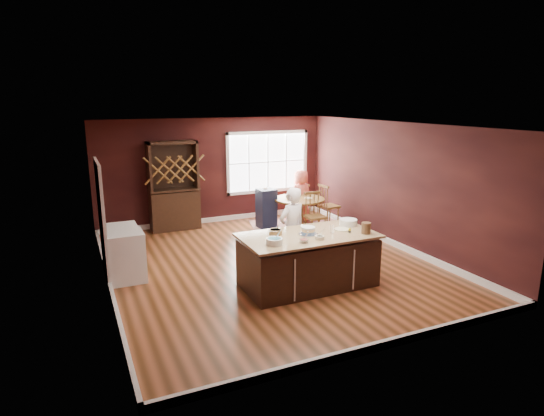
{
  "coord_description": "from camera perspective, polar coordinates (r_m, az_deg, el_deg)",
  "views": [
    {
      "loc": [
        -3.4,
        -7.73,
        3.18
      ],
      "look_at": [
        0.2,
        0.29,
        1.05
      ],
      "focal_mm": 30.0,
      "sensor_mm": 36.0,
      "label": 1
    }
  ],
  "objects": [
    {
      "name": "bowl_pink",
      "position": [
        7.33,
        4.02,
        -4.15
      ],
      "size": [
        0.15,
        0.15,
        0.06
      ],
      "primitive_type": "cylinder",
      "color": "silver",
      "rests_on": "kitchen_island"
    },
    {
      "name": "washer",
      "position": [
        8.49,
        -17.83,
        -5.82
      ],
      "size": [
        0.62,
        0.6,
        0.9
      ],
      "primitive_type": "cube",
      "color": "white",
      "rests_on": "ground"
    },
    {
      "name": "dining_table",
      "position": [
        11.38,
        3.44,
        0.16
      ],
      "size": [
        1.26,
        1.26,
        0.75
      ],
      "color": "brown",
      "rests_on": "ground"
    },
    {
      "name": "rug",
      "position": [
        11.52,
        3.4,
        -2.4
      ],
      "size": [
        2.65,
        2.25,
        0.01
      ],
      "primitive_type": "cube",
      "rotation": [
        0.0,
        0.0,
        -0.22
      ],
      "color": "brown",
      "rests_on": "ground"
    },
    {
      "name": "dryer",
      "position": [
        9.11,
        -18.3,
        -4.68
      ],
      "size": [
        0.59,
        0.57,
        0.86
      ],
      "primitive_type": "cube",
      "color": "white",
      "rests_on": "ground"
    },
    {
      "name": "window",
      "position": [
        12.34,
        -0.55,
        5.8
      ],
      "size": [
        2.36,
        0.1,
        1.66
      ],
      "primitive_type": null,
      "color": "white",
      "rests_on": "room_shell"
    },
    {
      "name": "drinking_glass",
      "position": [
        7.89,
        7.52,
        -2.63
      ],
      "size": [
        0.07,
        0.07,
        0.13
      ],
      "primitive_type": "cylinder",
      "color": "#CDEAF3",
      "rests_on": "kitchen_island"
    },
    {
      "name": "bowl_yellow",
      "position": [
        7.74,
        0.44,
        -3.03
      ],
      "size": [
        0.23,
        0.23,
        0.09
      ],
      "primitive_type": "cylinder",
      "color": "brown",
      "rests_on": "kitchen_island"
    },
    {
      "name": "room_shell",
      "position": [
        8.64,
        -0.43,
        1.4
      ],
      "size": [
        7.0,
        7.0,
        7.0
      ],
      "color": "brown",
      "rests_on": "ground"
    },
    {
      "name": "layer_cake",
      "position": [
        7.75,
        4.54,
        -2.85
      ],
      "size": [
        0.33,
        0.33,
        0.13
      ],
      "primitive_type": null,
      "color": "silver",
      "rests_on": "kitchen_island"
    },
    {
      "name": "toy_figurine",
      "position": [
        7.95,
        9.71,
        -2.76
      ],
      "size": [
        0.05,
        0.05,
        0.08
      ],
      "primitive_type": null,
      "color": "gold",
      "rests_on": "kitchen_island"
    },
    {
      "name": "chair_south",
      "position": [
        10.65,
        5.48,
        -0.84
      ],
      "size": [
        0.46,
        0.44,
        1.06
      ],
      "primitive_type": null,
      "rotation": [
        0.0,
        0.0,
        -0.04
      ],
      "color": "brown",
      "rests_on": "ground"
    },
    {
      "name": "white_tub",
      "position": [
        8.41,
        9.55,
        -1.77
      ],
      "size": [
        0.32,
        0.32,
        0.11
      ],
      "primitive_type": "cylinder",
      "color": "white",
      "rests_on": "kitchen_island"
    },
    {
      "name": "bowl_olive",
      "position": [
        7.52,
        6.0,
        -3.71
      ],
      "size": [
        0.16,
        0.16,
        0.06
      ],
      "primitive_type": "cylinder",
      "color": "beige",
      "rests_on": "kitchen_island"
    },
    {
      "name": "chair_north",
      "position": [
        12.25,
        3.47,
        0.85
      ],
      "size": [
        0.47,
        0.46,
        0.95
      ],
      "primitive_type": null,
      "rotation": [
        0.0,
        0.0,
        3.37
      ],
      "color": "brown",
      "rests_on": "ground"
    },
    {
      "name": "baker",
      "position": [
        8.48,
        2.5,
        -2.7
      ],
      "size": [
        0.66,
        0.51,
        1.6
      ],
      "primitive_type": "imported",
      "rotation": [
        0.0,
        0.0,
        3.38
      ],
      "color": "silver",
      "rests_on": "ground"
    },
    {
      "name": "seated_woman",
      "position": [
        11.93,
        3.66,
        1.54
      ],
      "size": [
        0.75,
        0.56,
        1.37
      ],
      "primitive_type": "imported",
      "rotation": [
        0.0,
        0.0,
        3.34
      ],
      "color": "#EC6756",
      "rests_on": "ground"
    },
    {
      "name": "chair_east",
      "position": [
        11.71,
        7.17,
        0.46
      ],
      "size": [
        0.47,
        0.49,
        1.07
      ],
      "primitive_type": null,
      "rotation": [
        0.0,
        0.0,
        1.68
      ],
      "color": "#9C653D",
      "rests_on": "ground"
    },
    {
      "name": "bowl_blue",
      "position": [
        7.21,
        0.3,
        -4.21
      ],
      "size": [
        0.27,
        0.27,
        0.1
      ],
      "primitive_type": "cylinder",
      "color": "silver",
      "rests_on": "kitchen_island"
    },
    {
      "name": "kitchen_island",
      "position": [
        7.92,
        4.52,
        -6.67
      ],
      "size": [
        2.31,
        1.21,
        0.92
      ],
      "color": "#331E12",
      "rests_on": "ground"
    },
    {
      "name": "toddler",
      "position": [
        11.31,
        -0.73,
        1.53
      ],
      "size": [
        0.18,
        0.14,
        0.26
      ],
      "primitive_type": null,
      "color": "#8CA5BF",
      "rests_on": "high_chair"
    },
    {
      "name": "hutch",
      "position": [
        11.38,
        -12.23,
        2.73
      ],
      "size": [
        1.19,
        0.5,
        2.18
      ],
      "primitive_type": "cube",
      "color": "black",
      "rests_on": "ground"
    },
    {
      "name": "stoneware_crock",
      "position": [
        7.94,
        11.72,
        -2.48
      ],
      "size": [
        0.16,
        0.16,
        0.19
      ],
      "primitive_type": "cylinder",
      "color": "#452C20",
      "rests_on": "kitchen_island"
    },
    {
      "name": "high_chair",
      "position": [
        11.34,
        -0.72,
        0.04
      ],
      "size": [
        0.44,
        0.44,
        1.03
      ],
      "primitive_type": null,
      "rotation": [
        0.0,
        0.0,
        0.06
      ],
      "color": "#141C34",
      "rests_on": "ground"
    },
    {
      "name": "dinner_plate",
      "position": [
        8.11,
        8.76,
        -2.66
      ],
      "size": [
        0.27,
        0.27,
        0.02
      ],
      "primitive_type": "cylinder",
      "color": "#F3F0CD",
      "rests_on": "kitchen_island"
    },
    {
      "name": "doorway",
      "position": [
        8.61,
        -20.53,
        -1.75
      ],
      "size": [
        0.08,
        1.26,
        2.13
      ],
      "primitive_type": null,
      "color": "white",
      "rests_on": "room_shell"
    },
    {
      "name": "table_cup",
      "position": [
        11.34,
        2.0,
        1.48
      ],
      "size": [
        0.15,
        0.15,
        0.09
      ],
      "primitive_type": "imported",
      "rotation": [
        0.0,
        0.0,
        0.29
      ],
      "color": "white",
      "rests_on": "dining_table"
    },
    {
      "name": "table_plate",
      "position": [
        11.34,
        4.57,
        1.26
      ],
      "size": [
        0.21,
        0.21,
        0.02
      ],
      "primitive_type": "cylinder",
      "color": "beige",
      "rests_on": "dining_table"
    }
  ]
}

